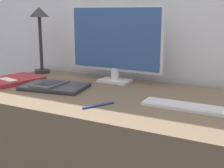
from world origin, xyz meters
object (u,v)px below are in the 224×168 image
(desk_lamp, at_px, (40,25))
(ereader, at_px, (50,84))
(pen, at_px, (98,105))
(keyboard, at_px, (183,106))
(laptop, at_px, (55,87))
(monitor, at_px, (115,42))
(notebook, at_px, (14,80))

(desk_lamp, bearing_deg, ereader, -44.14)
(pen, bearing_deg, ereader, 158.32)
(keyboard, xyz_separation_m, laptop, (-0.65, 0.01, 0.00))
(monitor, distance_m, pen, 0.50)
(keyboard, height_order, pen, keyboard)
(keyboard, bearing_deg, pen, -154.75)
(pen, bearing_deg, laptop, 155.81)
(monitor, bearing_deg, laptop, -125.09)
(ereader, xyz_separation_m, pen, (0.37, -0.15, -0.02))
(laptop, distance_m, pen, 0.38)
(monitor, bearing_deg, desk_lamp, 179.21)
(keyboard, height_order, desk_lamp, desk_lamp)
(ereader, relative_size, desk_lamp, 0.47)
(keyboard, bearing_deg, desk_lamp, 163.31)
(laptop, bearing_deg, notebook, 178.32)
(keyboard, distance_m, ereader, 0.68)
(ereader, bearing_deg, desk_lamp, 135.86)
(keyboard, relative_size, ereader, 1.75)
(notebook, bearing_deg, monitor, 29.09)
(monitor, xyz_separation_m, pen, (0.15, -0.43, -0.21))
(desk_lamp, bearing_deg, keyboard, -16.69)
(monitor, height_order, keyboard, monitor)
(notebook, bearing_deg, keyboard, -1.10)
(notebook, bearing_deg, ereader, -3.59)
(ereader, distance_m, notebook, 0.26)
(ereader, relative_size, pen, 1.40)
(ereader, bearing_deg, pen, -21.68)
(pen, bearing_deg, desk_lamp, 146.79)
(laptop, bearing_deg, ereader, -161.73)
(laptop, relative_size, pen, 2.54)
(notebook, bearing_deg, pen, -14.48)
(laptop, bearing_deg, monitor, 54.91)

